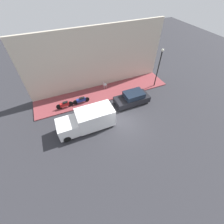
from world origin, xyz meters
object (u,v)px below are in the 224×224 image
object	(u,v)px
motorcycle_red	(65,105)
motorcycle_blue	(81,100)
parked_car	(132,98)
delivery_van	(87,120)
streetlamp	(159,64)
cafe_chair	(104,84)

from	to	relation	value
motorcycle_red	motorcycle_blue	bearing A→B (deg)	-88.69
parked_car	delivery_van	size ratio (longest dim) A/B	0.73
delivery_van	motorcycle_red	size ratio (longest dim) A/B	2.90
streetlamp	motorcycle_blue	bearing A→B (deg)	87.82
delivery_van	parked_car	bearing A→B (deg)	-75.33
motorcycle_blue	cafe_chair	xyz separation A→B (m)	(1.63, -3.41, 0.12)
parked_car	delivery_van	bearing A→B (deg)	104.67
delivery_van	motorcycle_red	bearing A→B (deg)	23.37
motorcycle_blue	cafe_chair	world-z (taller)	cafe_chair
motorcycle_blue	cafe_chair	bearing A→B (deg)	-64.49
parked_car	streetlamp	world-z (taller)	streetlamp
parked_car	motorcycle_blue	distance (m)	5.70
parked_car	motorcycle_red	world-z (taller)	parked_car
delivery_van	cafe_chair	distance (m)	6.40
delivery_van	motorcycle_blue	size ratio (longest dim) A/B	2.79
cafe_chair	delivery_van	bearing A→B (deg)	144.38
motorcycle_red	streetlamp	bearing A→B (deg)	-91.62
streetlamp	delivery_van	bearing A→B (deg)	108.12
motorcycle_red	delivery_van	bearing A→B (deg)	-156.63
motorcycle_blue	streetlamp	world-z (taller)	streetlamp
delivery_van	streetlamp	world-z (taller)	streetlamp
delivery_van	streetlamp	size ratio (longest dim) A/B	1.11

